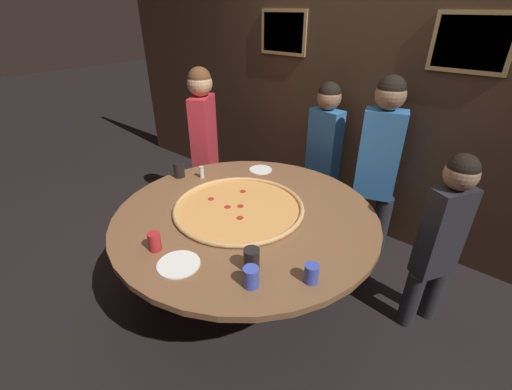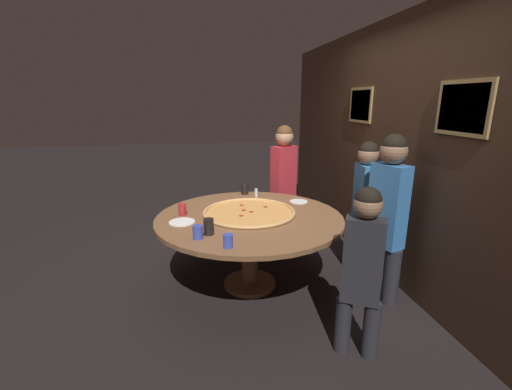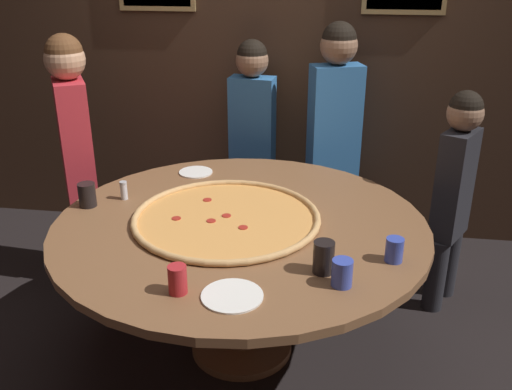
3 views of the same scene
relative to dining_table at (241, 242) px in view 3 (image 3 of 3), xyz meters
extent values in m
plane|color=black|center=(0.00, 0.00, -0.63)|extent=(24.00, 24.00, 0.00)
cube|color=#3D281C|center=(0.00, 1.49, 0.67)|extent=(6.40, 0.06, 2.60)
cylinder|color=brown|center=(0.00, 0.00, 0.09)|extent=(1.78, 1.78, 0.04)
cylinder|color=brown|center=(0.00, 0.00, -0.28)|extent=(0.16, 0.16, 0.70)
cylinder|color=brown|center=(0.00, 0.00, -0.61)|extent=(0.52, 0.52, 0.04)
cylinder|color=#E0994C|center=(-0.07, 0.01, 0.12)|extent=(0.86, 0.86, 0.01)
torus|color=tan|center=(-0.07, 0.01, 0.13)|extent=(0.90, 0.90, 0.03)
cylinder|color=#A8281E|center=(-0.13, -0.04, 0.13)|extent=(0.04, 0.04, 0.00)
cylinder|color=#A8281E|center=(0.03, -0.09, 0.13)|extent=(0.04, 0.04, 0.00)
cylinder|color=#A8281E|center=(-0.21, 0.20, 0.13)|extent=(0.04, 0.04, 0.00)
cylinder|color=#A8281E|center=(-0.07, 0.03, 0.13)|extent=(0.04, 0.04, 0.00)
cylinder|color=#A8281E|center=(-0.30, -0.04, 0.13)|extent=(0.04, 0.04, 0.00)
cylinder|color=black|center=(0.41, -0.40, 0.18)|extent=(0.09, 0.09, 0.13)
cylinder|color=#384CB7|center=(0.48, -0.49, 0.17)|extent=(0.08, 0.08, 0.11)
cylinder|color=#B22328|center=(-0.13, -0.63, 0.17)|extent=(0.07, 0.07, 0.11)
cylinder|color=#384CB7|center=(0.69, -0.27, 0.16)|extent=(0.07, 0.07, 0.10)
cylinder|color=black|center=(-0.79, 0.07, 0.17)|extent=(0.09, 0.09, 0.12)
cylinder|color=white|center=(-0.36, 0.60, 0.12)|extent=(0.19, 0.19, 0.01)
cylinder|color=white|center=(0.08, -0.63, 0.12)|extent=(0.23, 0.23, 0.01)
cylinder|color=silver|center=(-0.64, 0.18, 0.15)|extent=(0.04, 0.04, 0.08)
cylinder|color=#B7B7BC|center=(-0.64, 0.18, 0.20)|extent=(0.04, 0.04, 0.01)
cylinder|color=#232328|center=(-1.03, 0.51, -0.37)|extent=(0.19, 0.19, 0.52)
cylinder|color=#232328|center=(-1.14, 0.71, -0.37)|extent=(0.19, 0.19, 0.52)
cube|color=red|center=(-1.09, 0.61, 0.26)|extent=(0.30, 0.36, 0.73)
sphere|color=tan|center=(-1.09, 0.61, 0.74)|extent=(0.23, 0.23, 0.23)
sphere|color=brown|center=(-1.09, 0.61, 0.78)|extent=(0.21, 0.21, 0.21)
cylinder|color=#232328|center=(0.53, 1.22, -0.36)|extent=(0.18, 0.18, 0.53)
cylinder|color=#232328|center=(0.30, 1.14, -0.36)|extent=(0.18, 0.18, 0.53)
cube|color=#3370B2|center=(0.41, 1.18, 0.27)|extent=(0.36, 0.27, 0.74)
sphere|color=#8C664C|center=(0.41, 1.18, 0.76)|extent=(0.23, 0.23, 0.23)
sphere|color=black|center=(0.41, 1.18, 0.80)|extent=(0.21, 0.21, 0.21)
cylinder|color=#232328|center=(1.13, 0.70, -0.41)|extent=(0.16, 0.16, 0.44)
cylinder|color=#232328|center=(1.04, 0.53, -0.41)|extent=(0.16, 0.16, 0.44)
cube|color=#232328|center=(1.09, 0.61, 0.12)|extent=(0.25, 0.30, 0.61)
sphere|color=#8C664C|center=(1.09, 0.61, 0.52)|extent=(0.19, 0.19, 0.19)
sphere|color=black|center=(1.09, 0.61, 0.55)|extent=(0.17, 0.17, 0.17)
cylinder|color=#232328|center=(-0.02, 1.23, -0.38)|extent=(0.14, 0.14, 0.49)
cylinder|color=#232328|center=(-0.24, 1.25, -0.38)|extent=(0.14, 0.14, 0.49)
cube|color=#3370B2|center=(-0.13, 1.24, 0.20)|extent=(0.31, 0.19, 0.68)
sphere|color=#8C664C|center=(-0.13, 1.24, 0.65)|extent=(0.21, 0.21, 0.21)
sphere|color=black|center=(-0.13, 1.24, 0.68)|extent=(0.19, 0.19, 0.19)
camera|label=1|loc=(1.33, -1.45, 1.35)|focal=24.00mm
camera|label=2|loc=(3.06, -0.48, 1.17)|focal=24.00mm
camera|label=3|loc=(0.42, -2.40, 1.31)|focal=40.00mm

